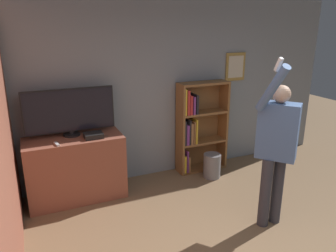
% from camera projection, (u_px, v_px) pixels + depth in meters
% --- Properties ---
extents(wall_back, '(6.17, 0.09, 2.70)m').
position_uv_depth(wall_back, '(160.00, 90.00, 4.98)').
color(wall_back, gray).
rests_on(wall_back, ground_plane).
extents(wall_side_brick, '(0.06, 4.38, 2.70)m').
position_uv_depth(wall_side_brick, '(1.00, 137.00, 2.92)').
color(wall_side_brick, '#93513D').
rests_on(wall_side_brick, ground_plane).
extents(tv_ledge, '(1.27, 0.56, 0.88)m').
position_uv_depth(tv_ledge, '(76.00, 168.00, 4.43)').
color(tv_ledge, '#93513D').
rests_on(tv_ledge, ground_plane).
extents(television, '(1.16, 0.22, 0.64)m').
position_uv_depth(television, '(70.00, 112.00, 4.29)').
color(television, black).
rests_on(television, tv_ledge).
extents(game_console, '(0.24, 0.20, 0.06)m').
position_uv_depth(game_console, '(94.00, 135.00, 4.30)').
color(game_console, black).
rests_on(game_console, tv_ledge).
extents(remote_loose, '(0.06, 0.14, 0.02)m').
position_uv_depth(remote_loose, '(57.00, 144.00, 4.05)').
color(remote_loose, white).
rests_on(remote_loose, tv_ledge).
extents(bookshelf, '(0.82, 0.28, 1.45)m').
position_uv_depth(bookshelf, '(197.00, 127.00, 5.22)').
color(bookshelf, brown).
rests_on(bookshelf, ground_plane).
extents(person, '(0.57, 0.56, 2.01)m').
position_uv_depth(person, '(277.00, 144.00, 3.67)').
color(person, '#383842').
rests_on(person, ground_plane).
extents(waste_bin, '(0.27, 0.27, 0.38)m').
position_uv_depth(waste_bin, '(212.00, 166.00, 5.12)').
color(waste_bin, gray).
rests_on(waste_bin, ground_plane).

